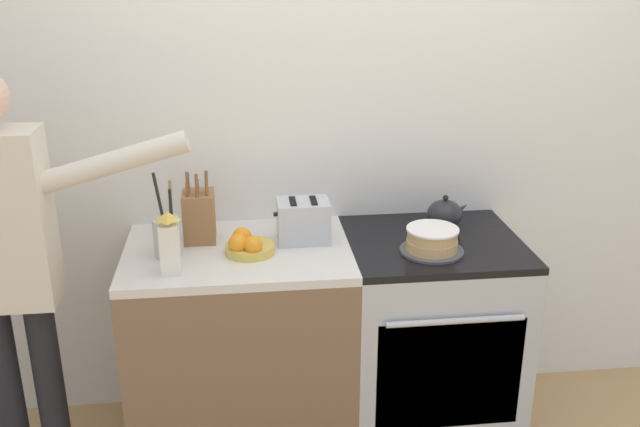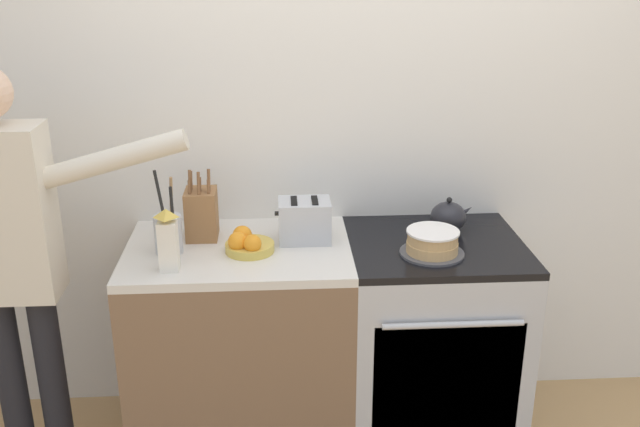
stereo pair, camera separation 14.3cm
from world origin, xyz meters
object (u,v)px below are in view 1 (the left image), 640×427
knife_block (199,216)px  person_baker (9,253)px  fruit_bowl (247,245)px  tea_kettle (445,215)px  stove_range (429,336)px  milk_carton (170,244)px  utensil_crock (168,236)px  layer_cake (432,241)px  toaster (303,221)px

knife_block → person_baker: size_ratio=0.18×
knife_block → fruit_bowl: knife_block is taller
person_baker → tea_kettle: bearing=19.2°
stove_range → milk_carton: bearing=-169.6°
fruit_bowl → utensil_crock: bearing=176.6°
fruit_bowl → person_baker: size_ratio=0.12×
layer_cake → person_baker: bearing=-178.7°
fruit_bowl → tea_kettle: bearing=11.5°
fruit_bowl → milk_carton: 0.33m
stove_range → person_baker: bearing=-174.7°
toaster → utensil_crock: bearing=-170.2°
tea_kettle → toaster: toaster is taller
toaster → milk_carton: size_ratio=0.93×
fruit_bowl → toaster: toaster is taller
tea_kettle → person_baker: size_ratio=0.11×
layer_cake → toaster: bearing=160.2°
toaster → person_baker: size_ratio=0.14×
tea_kettle → fruit_bowl: tea_kettle is taller
tea_kettle → milk_carton: (-1.13, -0.32, 0.05)m
milk_carton → person_baker: 0.58m
stove_range → knife_block: size_ratio=3.06×
knife_block → person_baker: (-0.68, -0.27, -0.01)m
fruit_bowl → toaster: size_ratio=0.86×
layer_cake → milk_carton: 1.02m
layer_cake → fruit_bowl: bearing=174.8°
knife_block → fruit_bowl: 0.26m
utensil_crock → knife_block: bearing=51.9°
fruit_bowl → person_baker: 0.87m
milk_carton → fruit_bowl: bearing=27.3°
utensil_crock → toaster: (0.54, 0.09, 0.00)m
stove_range → fruit_bowl: bearing=-176.5°
layer_cake → utensil_crock: utensil_crock is taller
knife_block → milk_carton: 0.33m
person_baker → utensil_crock: bearing=22.3°
toaster → stove_range: bearing=-6.8°
stove_range → tea_kettle: tea_kettle is taller
stove_range → fruit_bowl: (-0.77, -0.05, 0.49)m
knife_block → fruit_bowl: (0.19, -0.17, -0.07)m
person_baker → stove_range: bearing=15.3°
toaster → person_baker: 1.12m
knife_block → toaster: size_ratio=1.31×
stove_range → utensil_crock: size_ratio=2.66×
tea_kettle → fruit_bowl: size_ratio=0.94×
layer_cake → tea_kettle: tea_kettle is taller
milk_carton → knife_block: bearing=73.4°
knife_block → person_baker: person_baker is taller
tea_kettle → knife_block: bearing=-179.7°
tea_kettle → toaster: size_ratio=0.81×
layer_cake → milk_carton: (-1.01, -0.08, 0.07)m
fruit_bowl → person_baker: (-0.87, -0.10, 0.06)m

